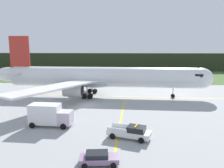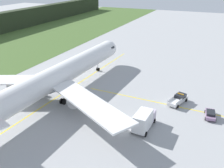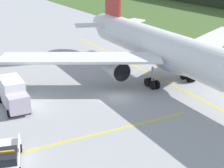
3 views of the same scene
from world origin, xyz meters
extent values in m
plane|color=#9C9D9E|center=(0.00, 0.00, 0.00)|extent=(320.00, 320.00, 0.00)
cube|color=yellow|center=(2.64, 8.92, 0.00)|extent=(72.27, 2.98, 0.01)
cube|color=yellow|center=(7.49, -11.85, 0.00)|extent=(1.50, 32.30, 0.01)
cylinder|color=silver|center=(2.64, 8.92, 4.87)|extent=(45.34, 6.54, 4.87)
ellipsoid|color=silver|center=(-21.40, 9.82, 5.23)|extent=(7.92, 3.94, 3.65)
ellipsoid|color=#ACB5BF|center=(0.38, 9.01, 3.53)|extent=(11.31, 5.52, 2.68)
cube|color=silver|center=(-4.73, 21.08, 4.26)|extent=(13.76, 21.90, 0.35)
cylinder|color=#A5A5A5|center=(-2.37, 17.06, 2.89)|extent=(4.10, 2.79, 2.65)
cylinder|color=black|center=(-0.32, 16.98, 2.89)|extent=(0.21, 2.44, 2.44)
cube|color=silver|center=(-5.61, -2.65, 4.26)|extent=(15.03, 21.50, 0.35)
cylinder|color=#A5A5A5|center=(-2.96, 1.18, 2.89)|extent=(4.10, 2.79, 2.65)
cylinder|color=black|center=(-0.91, 1.11, 2.89)|extent=(0.21, 2.44, 2.44)
cube|color=silver|center=(-18.78, 13.21, 5.72)|extent=(4.46, 7.09, 0.28)
cube|color=silver|center=(-19.04, 6.23, 5.72)|extent=(4.86, 7.14, 0.28)
cylinder|color=gray|center=(-0.50, 12.21, 1.82)|extent=(0.28, 0.28, 2.43)
cylinder|color=black|center=(0.19, 11.83, 0.60)|extent=(1.21, 0.34, 1.20)
cylinder|color=black|center=(0.21, 12.53, 0.60)|extent=(1.21, 0.34, 1.20)
cylinder|color=black|center=(-1.21, 11.88, 0.60)|extent=(1.21, 0.34, 1.20)
cylinder|color=black|center=(-1.18, 12.58, 0.60)|extent=(1.21, 0.34, 1.20)
cylinder|color=gray|center=(-0.73, 5.88, 1.82)|extent=(0.28, 0.28, 2.43)
cylinder|color=black|center=(-0.02, 6.21, 0.60)|extent=(1.21, 0.34, 1.20)
cylinder|color=black|center=(-0.05, 5.51, 0.60)|extent=(1.21, 0.34, 1.20)
cylinder|color=black|center=(-1.42, 6.26, 0.60)|extent=(1.21, 0.34, 1.20)
cylinder|color=black|center=(-1.45, 5.56, 0.60)|extent=(1.21, 0.34, 1.20)
cube|color=white|center=(8.81, -16.47, 0.73)|extent=(6.06, 3.62, 0.70)
cube|color=black|center=(9.79, -16.78, 1.43)|extent=(2.74, 2.44, 0.70)
cube|color=white|center=(7.78, -15.16, 1.31)|extent=(2.65, 0.92, 0.45)
cube|color=orange|center=(9.79, -16.78, 1.86)|extent=(0.61, 1.39, 0.16)
cylinder|color=black|center=(7.25, -14.92, 0.38)|extent=(0.80, 0.46, 0.76)
cube|color=silver|center=(-0.78, -12.75, 1.45)|extent=(2.01, 2.48, 2.00)
cube|color=white|center=(-4.00, -12.60, 1.95)|extent=(4.65, 2.60, 3.01)
cylinder|color=#99999E|center=(-3.09, -12.64, 0.36)|extent=(0.77, 0.13, 1.04)
cylinder|color=#99999E|center=(-4.91, -12.56, 0.36)|extent=(0.77, 0.13, 1.04)
cylinder|color=black|center=(-0.73, -11.55, 0.45)|extent=(0.91, 0.30, 0.90)
cylinder|color=black|center=(-0.84, -13.95, 0.45)|extent=(0.91, 0.30, 0.90)
cylinder|color=black|center=(-5.54, -11.33, 0.45)|extent=(0.91, 0.30, 0.90)
cylinder|color=black|center=(-5.65, -13.73, 0.45)|extent=(0.91, 0.30, 0.90)
camera|label=1|loc=(8.31, -44.27, 11.97)|focal=35.04mm
camera|label=2|loc=(-40.90, -23.07, 25.53)|focal=40.46mm
camera|label=3|loc=(36.84, -21.92, 17.45)|focal=57.04mm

